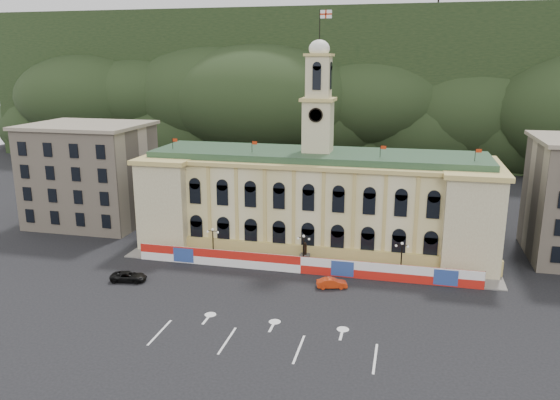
% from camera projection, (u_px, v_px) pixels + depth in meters
% --- Properties ---
extents(ground, '(260.00, 260.00, 0.00)m').
position_uv_depth(ground, '(276.00, 320.00, 64.35)').
color(ground, black).
rests_on(ground, ground).
extents(lane_markings, '(26.00, 10.00, 0.02)m').
position_uv_depth(lane_markings, '(265.00, 340.00, 59.64)').
color(lane_markings, white).
rests_on(lane_markings, ground).
extents(hill_ridge, '(230.00, 80.00, 64.00)m').
position_uv_depth(hill_ridge, '(367.00, 93.00, 174.44)').
color(hill_ridge, black).
rests_on(hill_ridge, ground).
extents(city_hall, '(56.20, 17.60, 37.10)m').
position_uv_depth(city_hall, '(316.00, 199.00, 88.43)').
color(city_hall, beige).
rests_on(city_hall, ground).
extents(side_building_left, '(21.00, 17.00, 18.60)m').
position_uv_depth(side_building_left, '(90.00, 174.00, 100.82)').
color(side_building_left, '#B8A58E').
rests_on(side_building_left, ground).
extents(hoarding_fence, '(50.00, 0.44, 2.50)m').
position_uv_depth(hoarding_fence, '(301.00, 265.00, 78.22)').
color(hoarding_fence, red).
rests_on(hoarding_fence, ground).
extents(pavement, '(56.00, 5.50, 0.16)m').
position_uv_depth(pavement, '(304.00, 266.00, 81.05)').
color(pavement, slate).
rests_on(pavement, ground).
extents(statue, '(1.40, 1.40, 3.72)m').
position_uv_depth(statue, '(305.00, 258.00, 81.02)').
color(statue, '#595651').
rests_on(statue, ground).
extents(lamp_left, '(1.96, 0.44, 5.15)m').
position_uv_depth(lamp_left, '(213.00, 241.00, 82.74)').
color(lamp_left, black).
rests_on(lamp_left, ground).
extents(lamp_center, '(1.96, 0.44, 5.15)m').
position_uv_depth(lamp_center, '(304.00, 248.00, 79.60)').
color(lamp_center, black).
rests_on(lamp_center, ground).
extents(lamp_right, '(1.96, 0.44, 5.15)m').
position_uv_depth(lamp_right, '(401.00, 256.00, 76.46)').
color(lamp_right, black).
rests_on(lamp_right, ground).
extents(red_sedan, '(3.54, 4.84, 1.35)m').
position_uv_depth(red_sedan, '(332.00, 283.00, 73.26)').
color(red_sedan, red).
rests_on(red_sedan, ground).
extents(black_suv, '(3.89, 5.68, 1.37)m').
position_uv_depth(black_suv, '(129.00, 276.00, 75.46)').
color(black_suv, black).
rests_on(black_suv, ground).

